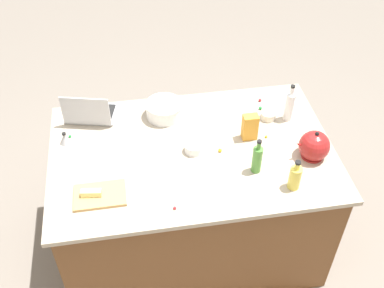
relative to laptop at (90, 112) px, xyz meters
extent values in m
plane|color=slate|center=(-0.59, 0.40, -0.95)|extent=(12.00, 12.00, 0.00)
cube|color=brown|center=(-0.59, 0.40, -0.51)|extent=(1.62, 1.02, 0.87)
cube|color=tan|center=(-0.59, 0.40, -0.06)|extent=(1.68, 1.08, 0.03)
cube|color=#B7B7BC|center=(-0.01, -0.04, -0.04)|extent=(0.35, 0.29, 0.02)
cube|color=black|center=(-0.01, -0.05, -0.03)|extent=(0.30, 0.22, 0.00)
cube|color=#B7B7BC|center=(0.02, 0.07, 0.07)|extent=(0.29, 0.08, 0.20)
cube|color=silver|center=(0.02, 0.07, 0.07)|extent=(0.26, 0.07, 0.18)
cylinder|color=white|center=(-0.46, 0.05, 0.00)|extent=(0.23, 0.23, 0.10)
cylinder|color=black|center=(-0.46, 0.05, 0.01)|extent=(0.19, 0.19, 0.09)
torus|color=white|center=(-0.46, 0.05, 0.05)|extent=(0.24, 0.24, 0.01)
cylinder|color=white|center=(-1.24, 0.21, 0.05)|extent=(0.06, 0.06, 0.19)
cylinder|color=white|center=(-1.24, 0.21, 0.17)|extent=(0.02, 0.02, 0.05)
cylinder|color=black|center=(-1.24, 0.21, 0.21)|extent=(0.03, 0.03, 0.01)
cylinder|color=#DBC64C|center=(-1.09, 0.77, 0.02)|extent=(0.07, 0.07, 0.14)
cylinder|color=#DBC64C|center=(-1.09, 0.77, 0.12)|extent=(0.03, 0.03, 0.04)
cylinder|color=black|center=(-1.09, 0.77, 0.14)|extent=(0.03, 0.03, 0.01)
cylinder|color=#4C8C38|center=(-0.92, 0.62, 0.04)|extent=(0.06, 0.06, 0.17)
cylinder|color=#4C8C38|center=(-0.92, 0.62, 0.15)|extent=(0.02, 0.02, 0.05)
cylinder|color=black|center=(-0.92, 0.62, 0.18)|extent=(0.03, 0.03, 0.01)
cylinder|color=maroon|center=(-1.28, 0.56, -0.04)|extent=(0.13, 0.13, 0.01)
sphere|color=maroon|center=(-1.28, 0.56, 0.03)|extent=(0.18, 0.18, 0.18)
cone|color=maroon|center=(-1.19, 0.56, 0.05)|extent=(0.08, 0.03, 0.07)
sphere|color=black|center=(-1.28, 0.56, 0.13)|extent=(0.02, 0.02, 0.02)
cube|color=tan|center=(-0.04, 0.67, -0.04)|extent=(0.28, 0.18, 0.02)
cube|color=#F4E58C|center=(0.00, 0.67, -0.01)|extent=(0.11, 0.05, 0.04)
cylinder|color=white|center=(-0.60, 0.41, -0.02)|extent=(0.11, 0.11, 0.05)
cylinder|color=beige|center=(-1.12, 0.18, -0.02)|extent=(0.10, 0.10, 0.05)
cone|color=#B2B2B7|center=(0.15, 0.21, -0.01)|extent=(0.07, 0.07, 0.07)
cylinder|color=black|center=(0.15, 0.21, 0.03)|extent=(0.02, 0.02, 0.01)
cube|color=gold|center=(-0.95, 0.34, 0.04)|extent=(0.09, 0.06, 0.17)
sphere|color=#CC3399|center=(-1.10, 0.12, -0.04)|extent=(0.02, 0.02, 0.02)
sphere|color=red|center=(-1.11, 0.00, -0.04)|extent=(0.02, 0.02, 0.02)
sphere|color=green|center=(0.13, 0.16, -0.04)|extent=(0.02, 0.02, 0.02)
sphere|color=red|center=(-0.43, 0.82, -0.04)|extent=(0.02, 0.02, 0.02)
sphere|color=yellow|center=(-0.75, 0.44, -0.04)|extent=(0.02, 0.02, 0.02)
sphere|color=yellow|center=(-1.05, 0.36, -0.04)|extent=(0.02, 0.02, 0.02)
sphere|color=green|center=(-1.09, 0.09, -0.04)|extent=(0.02, 0.02, 0.02)
camera|label=1|loc=(-0.26, 2.39, 1.90)|focal=44.04mm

